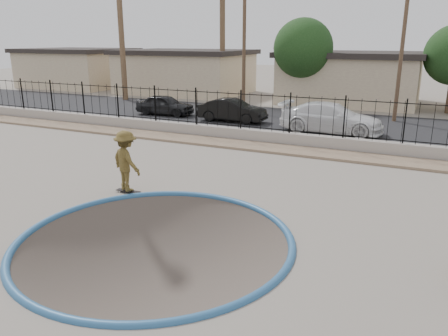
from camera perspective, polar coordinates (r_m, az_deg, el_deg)
name	(u,v)px	position (r m, az deg, el deg)	size (l,w,h in m)	color
ground	(297,159)	(22.90, 9.57, 1.18)	(120.00, 120.00, 2.20)	slate
bowl_pit	(155,240)	(11.27, -8.95, -9.34)	(6.84, 6.84, 1.80)	#473F36
coping_ring	(155,240)	(11.27, -8.95, -9.34)	(7.04, 7.04, 0.20)	#295885
rock_strip	(281,149)	(20.01, 7.51, 2.45)	(42.00, 1.60, 0.11)	#997F64
retaining_wall	(289,139)	(20.97, 8.47, 3.76)	(42.00, 0.45, 0.60)	gray
fence	(290,114)	(20.75, 8.61, 6.99)	(40.00, 0.04, 1.80)	black
street	(321,122)	(27.39, 12.59, 5.93)	(90.00, 8.00, 0.04)	black
house_west_far	(78,67)	(49.36, -18.56, 12.35)	(10.60, 8.60, 3.90)	tan
house_west	(185,71)	(41.54, -5.07, 12.48)	(11.60, 8.60, 3.90)	tan
house_center	(351,77)	(36.41, 16.24, 11.34)	(10.60, 8.60, 3.90)	tan
palm_mid	(222,15)	(36.93, -0.21, 19.36)	(2.30, 2.30, 9.30)	brown
utility_pole_left	(244,41)	(30.69, 2.65, 16.21)	(1.70, 0.24, 9.00)	#473323
utility_pole_mid	(403,37)	(28.38, 22.37, 15.52)	(1.70, 0.24, 9.50)	#473323
street_tree_left	(303,48)	(33.51, 10.29, 15.12)	(4.32, 4.32, 6.36)	#473323
skater	(127,164)	(14.45, -12.62, 0.52)	(1.28, 0.74, 1.98)	olive
skateboard	(128,191)	(14.73, -12.39, -2.95)	(0.87, 0.23, 0.07)	black
car_a	(165,105)	(29.27, -7.71, 8.18)	(1.55, 3.85, 1.31)	black
car_b	(232,110)	(26.60, 1.08, 7.55)	(1.45, 4.15, 1.37)	black
car_c	(331,118)	(24.08, 13.81, 6.38)	(2.20, 5.42, 1.57)	white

